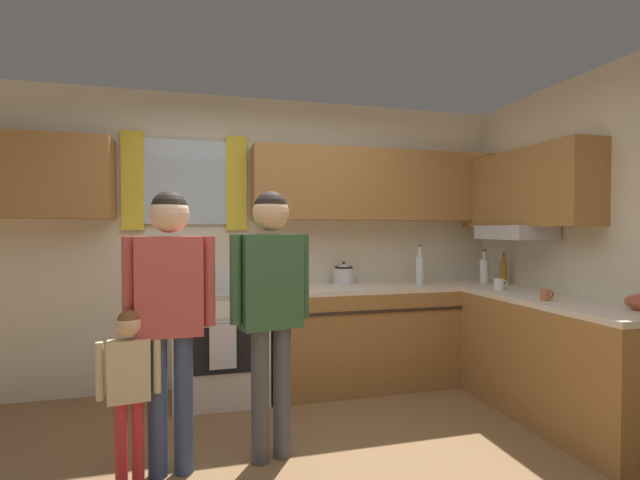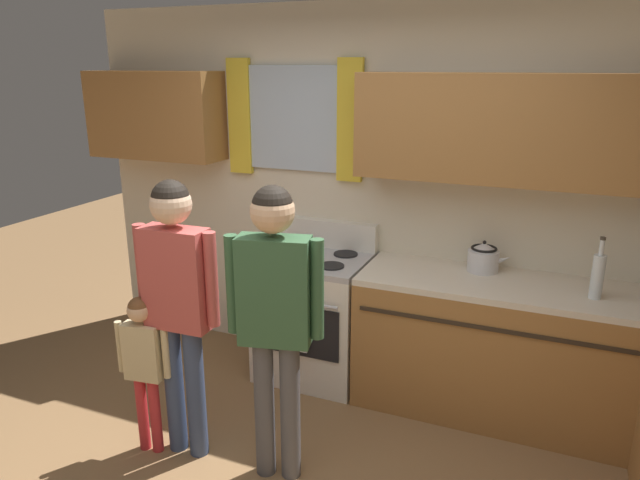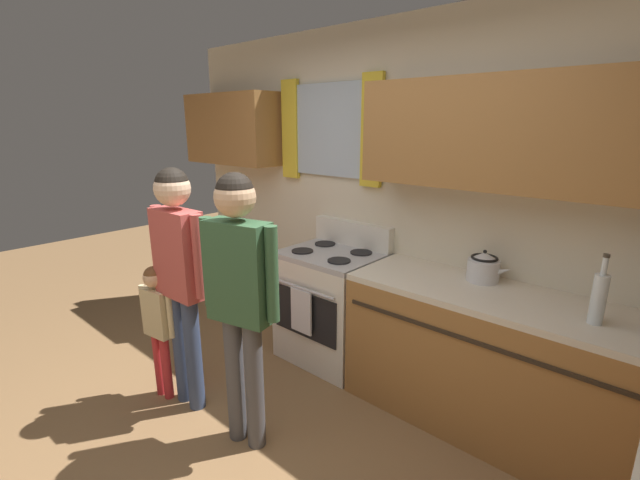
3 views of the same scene
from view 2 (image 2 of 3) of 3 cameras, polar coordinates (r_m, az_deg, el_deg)
back_wall_unit at (r=4.02m, az=6.92°, el=6.84°), size 4.60×0.42×2.60m
kitchen_counter_run at (r=3.56m, az=26.02°, el=-14.27°), size 2.29×2.18×0.90m
stove_oven at (r=4.22m, az=-0.55°, el=-7.26°), size 0.74×0.67×1.10m
bottle_tall_clear at (r=3.67m, az=25.57°, el=-3.12°), size 0.07×0.07×0.37m
stovetop_kettle at (r=3.91m, az=15.74°, el=-1.62°), size 0.27×0.20×0.21m
adult_holding_child at (r=3.26m, az=-13.81°, el=-4.69°), size 0.50×0.22×1.62m
adult_in_plaid at (r=2.98m, az=-4.46°, el=-6.10°), size 0.50×0.24×1.64m
small_child at (r=3.49m, az=-16.93°, el=-10.92°), size 0.32×0.13×0.97m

